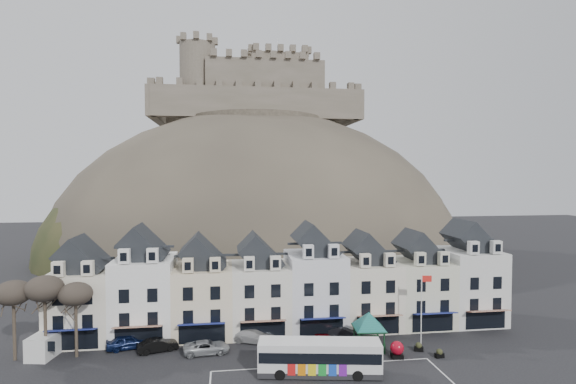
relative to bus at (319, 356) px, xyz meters
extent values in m
cube|color=silver|center=(0.75, -1.71, -1.81)|extent=(22.00, 7.50, 0.01)
cube|color=white|center=(-25.05, 13.04, 2.19)|extent=(6.80, 8.00, 8.00)
cube|color=black|center=(-25.05, 13.04, 7.39)|extent=(6.80, 5.76, 2.80)
cube|color=white|center=(-26.54, 9.44, 7.09)|extent=(1.20, 0.80, 1.60)
cube|color=white|center=(-23.55, 9.44, 7.09)|extent=(1.20, 0.80, 1.60)
cube|color=black|center=(-25.05, 9.01, -0.51)|extent=(5.10, 0.06, 2.20)
cube|color=navy|center=(-25.05, 8.34, 0.79)|extent=(5.10, 1.29, 0.43)
cube|color=white|center=(-18.25, 13.04, 2.79)|extent=(6.80, 8.00, 9.20)
cube|color=black|center=(-18.25, 13.04, 8.59)|extent=(6.80, 5.76, 2.80)
cube|color=white|center=(-19.74, 9.44, 8.29)|extent=(1.20, 0.80, 1.60)
cube|color=white|center=(-16.75, 9.44, 8.29)|extent=(1.20, 0.80, 1.60)
cube|color=black|center=(-18.25, 9.01, -0.51)|extent=(5.10, 0.06, 2.20)
cube|color=maroon|center=(-18.25, 8.34, 0.79)|extent=(5.10, 1.29, 0.43)
cube|color=beige|center=(-11.45, 13.04, 2.19)|extent=(6.80, 8.00, 8.00)
cube|color=black|center=(-11.45, 13.04, 7.39)|extent=(6.80, 5.76, 2.80)
cube|color=beige|center=(-12.94, 9.44, 7.09)|extent=(1.20, 0.80, 1.60)
cube|color=beige|center=(-9.95, 9.44, 7.09)|extent=(1.20, 0.80, 1.60)
cube|color=black|center=(-11.45, 9.01, -0.51)|extent=(5.10, 0.06, 2.20)
cube|color=navy|center=(-11.45, 8.34, 0.79)|extent=(5.10, 1.29, 0.43)
cube|color=silver|center=(-4.65, 13.04, 2.19)|extent=(6.80, 8.00, 8.00)
cube|color=black|center=(-4.65, 13.04, 7.39)|extent=(6.80, 5.76, 2.80)
cube|color=silver|center=(-6.14, 9.44, 7.09)|extent=(1.20, 0.80, 1.60)
cube|color=silver|center=(-3.15, 9.44, 7.09)|extent=(1.20, 0.80, 1.60)
cube|color=black|center=(-4.65, 9.01, -0.51)|extent=(5.10, 0.06, 2.20)
cube|color=maroon|center=(-4.65, 8.34, 0.79)|extent=(5.10, 1.29, 0.43)
cube|color=white|center=(2.15, 13.04, 2.79)|extent=(6.80, 8.00, 9.20)
cube|color=black|center=(2.15, 13.04, 8.59)|extent=(6.80, 5.76, 2.80)
cube|color=white|center=(0.66, 9.44, 8.29)|extent=(1.20, 0.80, 1.60)
cube|color=white|center=(3.65, 9.44, 8.29)|extent=(1.20, 0.80, 1.60)
cube|color=black|center=(2.15, 9.01, -0.51)|extent=(5.10, 0.06, 2.20)
cube|color=navy|center=(2.15, 8.34, 0.79)|extent=(5.10, 1.29, 0.43)
cube|color=silver|center=(8.95, 13.04, 2.19)|extent=(6.80, 8.00, 8.00)
cube|color=black|center=(8.95, 13.04, 7.39)|extent=(6.80, 5.76, 2.80)
cube|color=silver|center=(7.46, 9.44, 7.09)|extent=(1.20, 0.80, 1.60)
cube|color=silver|center=(10.45, 9.44, 7.09)|extent=(1.20, 0.80, 1.60)
cube|color=black|center=(8.95, 9.01, -0.51)|extent=(5.10, 0.06, 2.20)
cube|color=maroon|center=(8.95, 8.34, 0.79)|extent=(5.10, 1.29, 0.43)
cube|color=beige|center=(15.75, 13.04, 2.19)|extent=(6.80, 8.00, 8.00)
cube|color=black|center=(15.75, 13.04, 7.39)|extent=(6.80, 5.76, 2.80)
cube|color=beige|center=(14.26, 9.44, 7.09)|extent=(1.20, 0.80, 1.60)
cube|color=beige|center=(17.25, 9.44, 7.09)|extent=(1.20, 0.80, 1.60)
cube|color=black|center=(15.75, 9.01, -0.51)|extent=(5.10, 0.06, 2.20)
cube|color=navy|center=(15.75, 8.34, 0.79)|extent=(5.10, 1.29, 0.43)
cube|color=silver|center=(22.55, 13.04, 2.79)|extent=(6.80, 8.00, 9.20)
cube|color=black|center=(22.55, 13.04, 8.59)|extent=(6.80, 5.76, 2.80)
cube|color=silver|center=(21.06, 9.44, 8.29)|extent=(1.20, 0.80, 1.60)
cube|color=silver|center=(24.05, 9.44, 8.29)|extent=(1.20, 0.80, 1.60)
cube|color=black|center=(22.55, 9.01, -0.51)|extent=(5.10, 0.06, 2.20)
cube|color=maroon|center=(22.55, 8.34, 0.79)|extent=(5.10, 1.29, 0.43)
ellipsoid|color=#39342C|center=(-1.25, 67.04, -1.81)|extent=(96.00, 76.00, 68.00)
ellipsoid|color=#232D16|center=(-23.25, 61.04, -1.81)|extent=(52.00, 44.00, 42.00)
ellipsoid|color=#39342C|center=(22.75, 71.04, -1.81)|extent=(56.00, 48.00, 46.00)
ellipsoid|color=#232D16|center=(-5.25, 53.04, -1.81)|extent=(40.00, 28.00, 28.00)
ellipsoid|color=#39342C|center=(8.75, 55.04, -1.81)|extent=(36.00, 28.00, 24.00)
cylinder|color=#39342C|center=(-1.25, 67.04, 29.19)|extent=(30.00, 30.00, 3.00)
cube|color=brown|center=(-1.25, 63.04, 33.69)|extent=(48.00, 2.20, 7.00)
cube|color=brown|center=(-1.25, 83.04, 33.69)|extent=(48.00, 2.20, 7.00)
cube|color=brown|center=(-25.25, 73.04, 33.69)|extent=(2.20, 22.00, 7.00)
cube|color=brown|center=(22.75, 73.04, 33.69)|extent=(2.20, 22.00, 7.00)
cube|color=brown|center=(0.75, 73.04, 39.19)|extent=(28.00, 18.00, 10.00)
cube|color=brown|center=(4.75, 75.04, 40.69)|extent=(14.00, 12.00, 13.00)
cylinder|color=brown|center=(-15.25, 69.04, 39.19)|extent=(8.40, 8.40, 18.00)
cylinder|color=silver|center=(4.75, 75.04, 49.69)|extent=(0.16, 0.16, 5.00)
cylinder|color=#352A21|center=(-30.25, 7.54, 1.06)|extent=(0.32, 0.32, 5.74)
ellipsoid|color=#383028|center=(-30.25, 7.54, 5.16)|extent=(3.61, 3.61, 2.54)
cylinder|color=#352A21|center=(-27.25, 7.54, 1.20)|extent=(0.32, 0.32, 6.02)
ellipsoid|color=#383028|center=(-27.25, 7.54, 5.50)|extent=(3.78, 3.78, 2.67)
cylinder|color=#352A21|center=(-24.25, 7.54, 0.92)|extent=(0.32, 0.32, 5.46)
ellipsoid|color=#383028|center=(-24.25, 7.54, 4.82)|extent=(3.43, 3.43, 2.42)
cube|color=#262628|center=(0.00, 0.00, -1.44)|extent=(11.86, 4.56, 0.53)
cube|color=silver|center=(0.00, 0.00, 0.10)|extent=(11.85, 4.51, 2.65)
cube|color=black|center=(0.00, 0.00, 0.25)|extent=(11.64, 4.55, 1.00)
cube|color=silver|center=(0.00, 0.00, 1.30)|extent=(11.61, 4.36, 0.26)
cube|color=orange|center=(5.66, -0.95, 1.12)|extent=(0.27, 1.26, 0.29)
cylinder|color=black|center=(3.23, -1.75, -1.33)|extent=(1.05, 0.50, 1.01)
cylinder|color=black|center=(3.62, 0.60, -1.33)|extent=(1.05, 0.50, 1.01)
cylinder|color=black|center=(-3.85, -0.56, -1.33)|extent=(1.05, 0.50, 1.01)
cylinder|color=black|center=(-3.46, 1.78, -1.33)|extent=(1.05, 0.50, 1.01)
cube|color=#10321A|center=(5.35, 6.63, -0.63)|extent=(0.16, 0.16, 2.36)
cube|color=#10321A|center=(7.99, 6.42, -0.63)|extent=(0.16, 0.16, 2.36)
cube|color=#10321A|center=(5.14, 3.98, -0.63)|extent=(0.16, 0.16, 2.36)
cube|color=#10321A|center=(7.79, 3.78, -0.63)|extent=(0.16, 0.16, 2.36)
cube|color=#10321A|center=(6.57, 5.20, 0.55)|extent=(3.49, 3.49, 0.12)
cone|color=#155F59|center=(6.57, 5.20, 1.44)|extent=(6.48, 6.48, 1.77)
cube|color=black|center=(8.77, 2.68, -1.58)|extent=(1.32, 1.32, 0.45)
sphere|color=#A1091A|center=(8.77, 2.68, -0.77)|extent=(1.40, 1.40, 1.40)
cylinder|color=silver|center=(12.75, 5.66, 2.22)|extent=(0.12, 0.12, 8.06)
cube|color=red|center=(13.30, 5.58, 5.65)|extent=(1.10, 0.18, 0.71)
cube|color=silver|center=(-27.41, 8.78, -0.62)|extent=(3.15, 5.52, 2.38)
cube|color=black|center=(-27.41, 8.78, -0.17)|extent=(2.13, 0.47, 1.02)
cube|color=black|center=(13.17, 2.13, -1.58)|extent=(0.97, 0.58, 0.46)
sphere|color=#232D16|center=(13.17, 2.13, -1.21)|extent=(0.64, 0.64, 0.64)
cube|color=black|center=(11.75, 4.04, -1.57)|extent=(1.06, 0.75, 0.48)
sphere|color=#232D16|center=(11.75, 4.04, -1.18)|extent=(0.67, 0.67, 0.67)
imported|color=#0B163A|center=(-19.34, 9.04, -1.01)|extent=(4.97, 2.94, 1.59)
imported|color=black|center=(-16.05, 7.77, -1.10)|extent=(4.51, 2.75, 1.40)
imported|color=#9C9FA3|center=(-10.85, 6.54, -1.13)|extent=(4.98, 2.68, 1.35)
imported|color=#BEBEBE|center=(-5.65, 9.04, -1.05)|extent=(5.65, 4.05, 1.52)
imported|color=#4C0408|center=(2.10, 6.77, -1.11)|extent=(4.26, 2.10, 1.40)
imported|color=black|center=(4.75, 9.04, -1.16)|extent=(4.18, 2.63, 1.30)
camera|label=1|loc=(-8.74, -41.11, 17.29)|focal=28.00mm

